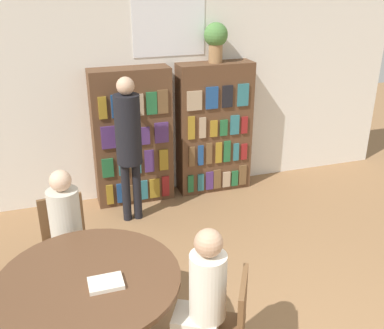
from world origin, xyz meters
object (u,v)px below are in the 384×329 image
at_px(chair_left_side, 66,239).
at_px(librarian_standing, 128,136).
at_px(flower_vase, 216,39).
at_px(chair_far_side, 227,325).
at_px(bookshelf_left, 133,137).
at_px(seated_reader_left, 67,228).
at_px(bookshelf_right, 214,128).
at_px(seated_reader_right, 202,297).
at_px(reading_table, 90,290).

bearing_deg(chair_left_side, librarian_standing, -135.49).
bearing_deg(flower_vase, librarian_standing, -157.54).
bearing_deg(flower_vase, chair_far_side, -109.03).
bearing_deg(bookshelf_left, seated_reader_left, -118.63).
relative_size(bookshelf_right, seated_reader_right, 1.38).
relative_size(bookshelf_right, flower_vase, 3.57).
relative_size(bookshelf_left, chair_far_side, 1.96).
relative_size(bookshelf_right, librarian_standing, 0.99).
bearing_deg(seated_reader_left, bookshelf_left, -125.55).
height_order(bookshelf_right, seated_reader_left, bookshelf_right).
distance_m(seated_reader_right, librarian_standing, 2.43).
xyz_separation_m(flower_vase, seated_reader_right, (-1.19, -2.91, -1.30)).
bearing_deg(librarian_standing, chair_far_side, -85.70).
height_order(bookshelf_right, seated_reader_right, bookshelf_right).
bearing_deg(bookshelf_left, seated_reader_right, -92.08).
distance_m(bookshelf_right, librarian_standing, 1.34).
bearing_deg(bookshelf_left, chair_far_side, -89.01).
xyz_separation_m(flower_vase, librarian_standing, (-1.22, -0.51, -0.95)).
distance_m(bookshelf_left, flower_vase, 1.58).
xyz_separation_m(bookshelf_right, flower_vase, (-0.00, 0.00, 1.15)).
relative_size(flower_vase, chair_far_side, 0.55).
relative_size(bookshelf_right, chair_far_side, 1.96).
bearing_deg(bookshelf_right, bookshelf_left, -179.99).
bearing_deg(reading_table, seated_reader_right, -29.08).
bearing_deg(chair_far_side, bookshelf_left, 30.06).
relative_size(bookshelf_right, reading_table, 1.29).
bearing_deg(seated_reader_left, flower_vase, -146.77).
relative_size(bookshelf_right, chair_left_side, 1.96).
bearing_deg(reading_table, flower_vase, 52.77).
relative_size(flower_vase, seated_reader_left, 0.39).
distance_m(flower_vase, seated_reader_right, 3.41).
bearing_deg(bookshelf_right, flower_vase, 107.17).
height_order(seated_reader_left, seated_reader_right, seated_reader_right).
relative_size(bookshelf_left, bookshelf_right, 1.00).
bearing_deg(seated_reader_left, reading_table, 90.00).
height_order(reading_table, seated_reader_left, seated_reader_left).
relative_size(seated_reader_left, seated_reader_right, 0.99).
height_order(seated_reader_left, librarian_standing, librarian_standing).
xyz_separation_m(reading_table, librarian_standing, (0.69, 2.01, 0.42)).
xyz_separation_m(chair_left_side, chair_far_side, (1.00, -1.48, 0.00)).
bearing_deg(chair_far_side, chair_left_side, 63.00).
xyz_separation_m(flower_vase, chair_far_side, (-1.04, -3.00, -1.52)).
xyz_separation_m(chair_left_side, seated_reader_right, (0.84, -1.39, 0.22)).
bearing_deg(librarian_standing, reading_table, -108.91).
relative_size(flower_vase, seated_reader_right, 0.39).
relative_size(reading_table, chair_far_side, 1.51).
bearing_deg(librarian_standing, bookshelf_right, 22.26).
distance_m(chair_far_side, librarian_standing, 2.57).
xyz_separation_m(reading_table, chair_left_side, (-0.12, 0.99, -0.15)).
relative_size(reading_table, seated_reader_right, 1.07).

